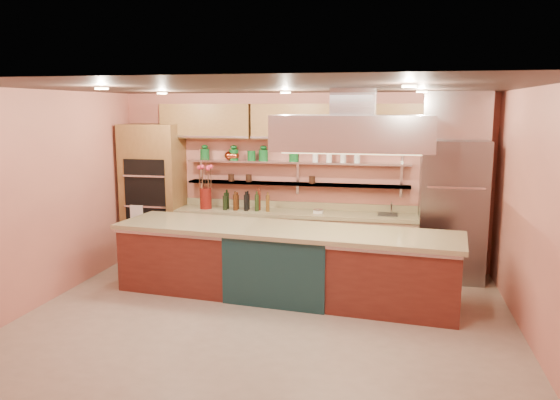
% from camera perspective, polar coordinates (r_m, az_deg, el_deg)
% --- Properties ---
extents(floor, '(6.00, 5.00, 0.02)m').
position_cam_1_polar(floor, '(6.89, -1.48, -12.35)').
color(floor, tan).
rests_on(floor, ground).
extents(ceiling, '(6.00, 5.00, 0.02)m').
position_cam_1_polar(ceiling, '(6.39, -1.59, 11.71)').
color(ceiling, black).
rests_on(ceiling, wall_back).
extents(wall_back, '(6.00, 0.04, 2.80)m').
position_cam_1_polar(wall_back, '(8.91, 2.22, 2.11)').
color(wall_back, '#CB7560').
rests_on(wall_back, floor).
extents(wall_front, '(6.00, 0.04, 2.80)m').
position_cam_1_polar(wall_front, '(4.17, -9.63, -6.82)').
color(wall_front, '#CB7560').
rests_on(wall_front, floor).
extents(wall_left, '(0.04, 5.00, 2.80)m').
position_cam_1_polar(wall_left, '(7.75, -23.64, 0.16)').
color(wall_left, '#CB7560').
rests_on(wall_left, floor).
extents(wall_right, '(0.04, 5.00, 2.80)m').
position_cam_1_polar(wall_right, '(6.50, 25.16, -1.66)').
color(wall_right, '#CB7560').
rests_on(wall_right, floor).
extents(oven_stack, '(0.95, 0.64, 2.30)m').
position_cam_1_polar(oven_stack, '(9.38, -13.06, 0.70)').
color(oven_stack, brown).
rests_on(oven_stack, floor).
extents(refrigerator, '(0.95, 0.72, 2.10)m').
position_cam_1_polar(refrigerator, '(8.53, 17.53, -1.06)').
color(refrigerator, slate).
rests_on(refrigerator, floor).
extents(back_counter, '(3.84, 0.64, 0.93)m').
position_cam_1_polar(back_counter, '(8.81, 1.52, -4.18)').
color(back_counter, tan).
rests_on(back_counter, floor).
extents(wall_shelf_lower, '(3.60, 0.26, 0.03)m').
position_cam_1_polar(wall_shelf_lower, '(8.80, 1.75, 1.69)').
color(wall_shelf_lower, silver).
rests_on(wall_shelf_lower, wall_back).
extents(wall_shelf_upper, '(3.60, 0.26, 0.03)m').
position_cam_1_polar(wall_shelf_upper, '(8.76, 1.76, 3.95)').
color(wall_shelf_upper, silver).
rests_on(wall_shelf_upper, wall_back).
extents(upper_cabinets, '(4.60, 0.36, 0.55)m').
position_cam_1_polar(upper_cabinets, '(8.66, 2.05, 8.20)').
color(upper_cabinets, brown).
rests_on(upper_cabinets, wall_back).
extents(range_hood, '(2.00, 1.00, 0.45)m').
position_cam_1_polar(range_hood, '(7.08, 7.64, 6.98)').
color(range_hood, silver).
rests_on(range_hood, ceiling).
extents(ceiling_downlights, '(4.00, 2.80, 0.02)m').
position_cam_1_polar(ceiling_downlights, '(6.58, -1.18, 11.39)').
color(ceiling_downlights, '#FFE5A5').
rests_on(ceiling_downlights, ceiling).
extents(island, '(4.68, 1.46, 0.96)m').
position_cam_1_polar(island, '(7.50, 0.42, -6.53)').
color(island, maroon).
rests_on(island, floor).
extents(flower_vase, '(0.25, 0.25, 0.34)m').
position_cam_1_polar(flower_vase, '(9.01, -7.77, 0.17)').
color(flower_vase, '#62130E').
rests_on(flower_vase, back_counter).
extents(oil_bottle_cluster, '(0.86, 0.42, 0.27)m').
position_cam_1_polar(oil_bottle_cluster, '(8.81, -3.48, -0.21)').
color(oil_bottle_cluster, black).
rests_on(oil_bottle_cluster, back_counter).
extents(kitchen_scale, '(0.16, 0.13, 0.08)m').
position_cam_1_polar(kitchen_scale, '(8.59, 4.02, -1.09)').
color(kitchen_scale, silver).
rests_on(kitchen_scale, back_counter).
extents(bar_faucet, '(0.04, 0.04, 0.20)m').
position_cam_1_polar(bar_faucet, '(8.60, 11.56, -0.85)').
color(bar_faucet, silver).
rests_on(bar_faucet, back_counter).
extents(copper_kettle, '(0.19, 0.19, 0.15)m').
position_cam_1_polar(copper_kettle, '(9.02, -5.25, 4.65)').
color(copper_kettle, '#B94A2A').
rests_on(copper_kettle, wall_shelf_upper).
extents(green_canister, '(0.15, 0.15, 0.16)m').
position_cam_1_polar(green_canister, '(8.91, -3.01, 4.66)').
color(green_canister, '#104E1E').
rests_on(green_canister, wall_shelf_upper).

